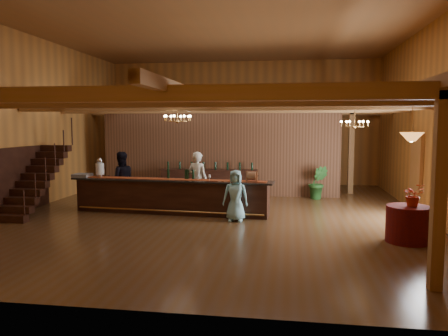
# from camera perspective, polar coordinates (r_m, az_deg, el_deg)

# --- Properties ---
(floor) EXTENTS (14.00, 14.00, 0.00)m
(floor) POSITION_cam_1_polar(r_m,az_deg,el_deg) (13.24, -0.94, -5.95)
(floor) COLOR #523319
(floor) RESTS_ON ground
(ceiling) EXTENTS (14.00, 14.00, 0.00)m
(ceiling) POSITION_cam_1_polar(r_m,az_deg,el_deg) (13.28, -0.98, 17.99)
(ceiling) COLOR brown
(ceiling) RESTS_ON wall_back
(wall_back) EXTENTS (12.00, 0.10, 5.50)m
(wall_back) POSITION_cam_1_polar(r_m,az_deg,el_deg) (19.91, 2.36, 5.91)
(wall_back) COLOR #B1702E
(wall_back) RESTS_ON floor
(wall_front) EXTENTS (12.00, 0.10, 5.50)m
(wall_front) POSITION_cam_1_polar(r_m,az_deg,el_deg) (6.17, -11.73, 6.30)
(wall_front) COLOR #B1702E
(wall_front) RESTS_ON floor
(wall_left) EXTENTS (0.10, 14.00, 5.50)m
(wall_left) POSITION_cam_1_polar(r_m,az_deg,el_deg) (15.16, -24.06, 5.50)
(wall_left) COLOR #B1702E
(wall_left) RESTS_ON floor
(wall_right) EXTENTS (0.10, 14.00, 5.50)m
(wall_right) POSITION_cam_1_polar(r_m,az_deg,el_deg) (13.37, 25.45, 5.48)
(wall_right) COLOR #B1702E
(wall_right) RESTS_ON floor
(beam_grid) EXTENTS (11.90, 13.90, 0.39)m
(beam_grid) POSITION_cam_1_polar(r_m,az_deg,el_deg) (13.48, -0.61, 8.11)
(beam_grid) COLOR #9F6842
(beam_grid) RESTS_ON wall_left
(support_posts) EXTENTS (9.20, 10.20, 3.20)m
(support_posts) POSITION_cam_1_polar(r_m,az_deg,el_deg) (12.52, -1.33, 0.78)
(support_posts) COLOR #9F6842
(support_posts) RESTS_ON floor
(partition_wall) EXTENTS (9.00, 0.18, 3.10)m
(partition_wall) POSITION_cam_1_polar(r_m,az_deg,el_deg) (16.54, -0.68, 1.80)
(partition_wall) COLOR brown
(partition_wall) RESTS_ON floor
(window_right_front) EXTENTS (0.12, 1.05, 1.75)m
(window_right_front) POSITION_cam_1_polar(r_m,az_deg,el_deg) (11.88, 27.21, -0.36)
(window_right_front) COLOR white
(window_right_front) RESTS_ON wall_right
(window_right_back) EXTENTS (0.12, 1.05, 1.75)m
(window_right_back) POSITION_cam_1_polar(r_m,az_deg,el_deg) (14.36, 23.90, 0.72)
(window_right_back) COLOR white
(window_right_back) RESTS_ON wall_right
(staircase) EXTENTS (1.00, 2.80, 2.00)m
(staircase) POSITION_cam_1_polar(r_m,az_deg,el_deg) (14.34, -23.51, -1.48)
(staircase) COLOR #381C12
(staircase) RESTS_ON floor
(backroom_boxes) EXTENTS (4.10, 0.60, 1.10)m
(backroom_boxes) POSITION_cam_1_polar(r_m,az_deg,el_deg) (18.58, 0.94, -0.94)
(backroom_boxes) COLOR #381C12
(backroom_boxes) RESTS_ON floor
(tasting_bar) EXTENTS (6.25, 1.24, 1.05)m
(tasting_bar) POSITION_cam_1_polar(r_m,az_deg,el_deg) (13.29, -6.96, -3.65)
(tasting_bar) COLOR #381C12
(tasting_bar) RESTS_ON floor
(beverage_dispenser) EXTENTS (0.26, 0.26, 0.60)m
(beverage_dispenser) POSITION_cam_1_polar(r_m,az_deg,el_deg) (14.19, -15.90, 0.01)
(beverage_dispenser) COLOR silver
(beverage_dispenser) RESTS_ON tasting_bar
(glass_rack_tray) EXTENTS (0.50, 0.50, 0.10)m
(glass_rack_tray) POSITION_cam_1_polar(r_m,az_deg,el_deg) (14.41, -18.03, -0.92)
(glass_rack_tray) COLOR gray
(glass_rack_tray) RESTS_ON tasting_bar
(raffle_drum) EXTENTS (0.34, 0.24, 0.30)m
(raffle_drum) POSITION_cam_1_polar(r_m,az_deg,el_deg) (12.53, 3.64, -1.02)
(raffle_drum) COLOR brown
(raffle_drum) RESTS_ON tasting_bar
(bar_bottle_0) EXTENTS (0.07, 0.07, 0.30)m
(bar_bottle_0) POSITION_cam_1_polar(r_m,az_deg,el_deg) (13.35, -7.29, -0.75)
(bar_bottle_0) COLOR black
(bar_bottle_0) RESTS_ON tasting_bar
(bar_bottle_1) EXTENTS (0.07, 0.07, 0.30)m
(bar_bottle_1) POSITION_cam_1_polar(r_m,az_deg,el_deg) (13.17, -5.00, -0.82)
(bar_bottle_1) COLOR black
(bar_bottle_1) RESTS_ON tasting_bar
(bar_bottle_2) EXTENTS (0.07, 0.07, 0.30)m
(bar_bottle_2) POSITION_cam_1_polar(r_m,az_deg,el_deg) (13.15, -4.77, -0.82)
(bar_bottle_2) COLOR black
(bar_bottle_2) RESTS_ON tasting_bar
(bar_bottle_3) EXTENTS (0.07, 0.07, 0.30)m
(bar_bottle_3) POSITION_cam_1_polar(r_m,az_deg,el_deg) (13.10, -4.05, -0.84)
(bar_bottle_3) COLOR black
(bar_bottle_3) RESTS_ON tasting_bar
(backbar_shelf) EXTENTS (3.61, 0.84, 1.01)m
(backbar_shelf) POSITION_cam_1_polar(r_m,az_deg,el_deg) (16.32, -1.90, -1.95)
(backbar_shelf) COLOR #381C12
(backbar_shelf) RESTS_ON floor
(round_table) EXTENTS (0.96, 0.96, 0.83)m
(round_table) POSITION_cam_1_polar(r_m,az_deg,el_deg) (10.84, 22.89, -6.77)
(round_table) COLOR #390C10
(round_table) RESTS_ON floor
(chandelier_left) EXTENTS (0.80, 0.80, 0.49)m
(chandelier_left) POSITION_cam_1_polar(r_m,az_deg,el_deg) (12.92, -6.10, 6.50)
(chandelier_left) COLOR #C38D47
(chandelier_left) RESTS_ON beam_grid
(chandelier_right) EXTENTS (0.80, 0.80, 0.65)m
(chandelier_right) POSITION_cam_1_polar(r_m,az_deg,el_deg) (13.56, 16.68, 5.60)
(chandelier_right) COLOR #C38D47
(chandelier_right) RESTS_ON beam_grid
(pendant_lamp) EXTENTS (0.52, 0.52, 0.90)m
(pendant_lamp) POSITION_cam_1_polar(r_m,az_deg,el_deg) (10.60, 23.31, 3.77)
(pendant_lamp) COLOR #C38D47
(pendant_lamp) RESTS_ON beam_grid
(bartender) EXTENTS (0.77, 0.61, 1.83)m
(bartender) POSITION_cam_1_polar(r_m,az_deg,el_deg) (13.83, -3.47, -1.61)
(bartender) COLOR silver
(bartender) RESTS_ON floor
(staff_second) EXTENTS (1.10, 1.02, 1.81)m
(staff_second) POSITION_cam_1_polar(r_m,az_deg,el_deg) (14.47, -13.31, -1.49)
(staff_second) COLOR black
(staff_second) RESTS_ON floor
(guest) EXTENTS (0.72, 0.48, 1.43)m
(guest) POSITION_cam_1_polar(r_m,az_deg,el_deg) (12.09, 1.51, -3.62)
(guest) COLOR #87CBD5
(guest) RESTS_ON floor
(floor_plant) EXTENTS (0.70, 0.57, 1.21)m
(floor_plant) POSITION_cam_1_polar(r_m,az_deg,el_deg) (16.00, 12.18, -1.86)
(floor_plant) COLOR #245B21
(floor_plant) RESTS_ON floor
(table_flowers) EXTENTS (0.57, 0.53, 0.52)m
(table_flowers) POSITION_cam_1_polar(r_m,az_deg,el_deg) (10.72, 23.49, -3.24)
(table_flowers) COLOR #A82406
(table_flowers) RESTS_ON round_table
(table_vase) EXTENTS (0.18, 0.18, 0.28)m
(table_vase) POSITION_cam_1_polar(r_m,az_deg,el_deg) (10.75, 23.43, -3.88)
(table_vase) COLOR #C38D47
(table_vase) RESTS_ON round_table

